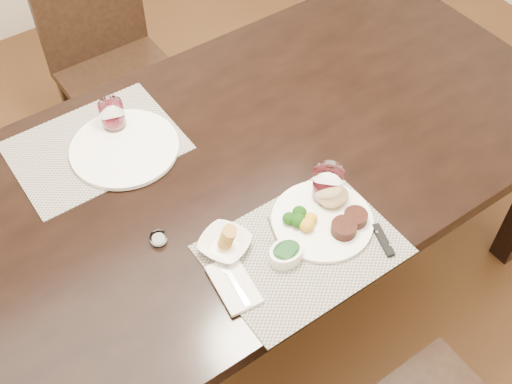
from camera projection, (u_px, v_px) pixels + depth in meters
ground_plane at (248, 294)px, 2.37m from camera, size 4.50×4.50×0.00m
dining_table at (245, 175)px, 1.86m from camera, size 2.00×1.00×0.75m
chair_far at (109, 55)px, 2.48m from camera, size 0.42×0.42×0.90m
placemat_near at (303, 249)px, 1.59m from camera, size 0.46×0.34×0.00m
placemat_far at (96, 146)px, 1.82m from camera, size 0.46×0.34×0.00m
dinner_plate at (327, 217)px, 1.63m from camera, size 0.26×0.26×0.05m
napkin_fork at (234, 284)px, 1.52m from camera, size 0.10×0.16×0.01m
steak_knife at (376, 233)px, 1.61m from camera, size 0.06×0.23×0.01m
cracker_bowl at (225, 244)px, 1.58m from camera, size 0.16×0.16×0.05m
sauce_ramekin at (286, 253)px, 1.56m from camera, size 0.09×0.13×0.07m
wine_glass_near at (327, 187)px, 1.65m from camera, size 0.08×0.08×0.11m
far_plate at (125, 148)px, 1.80m from camera, size 0.31×0.31×0.01m
wine_glass_far at (113, 117)px, 1.83m from camera, size 0.07×0.07×0.10m
salt_cellar at (159, 239)px, 1.60m from camera, size 0.04×0.04×0.02m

